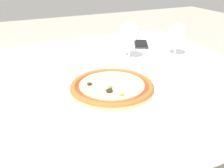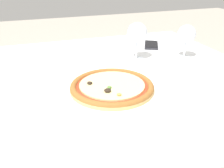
# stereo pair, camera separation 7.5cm
# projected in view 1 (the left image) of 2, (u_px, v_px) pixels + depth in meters

# --- Properties ---
(dining_table) EXTENTS (1.44, 1.10, 0.72)m
(dining_table) POSITION_uv_depth(u_px,v_px,m) (81.00, 97.00, 0.98)
(dining_table) COLOR #997047
(dining_table) RESTS_ON ground_plane
(pizza_plate) EXTENTS (0.33, 0.33, 0.04)m
(pizza_plate) POSITION_uv_depth(u_px,v_px,m) (112.00, 87.00, 0.85)
(pizza_plate) COLOR white
(pizza_plate) RESTS_ON dining_table
(wine_glass_far_left) EXTENTS (0.08, 0.08, 0.15)m
(wine_glass_far_left) POSITION_uv_depth(u_px,v_px,m) (177.00, 33.00, 1.15)
(wine_glass_far_left) COLOR silver
(wine_glass_far_left) RESTS_ON dining_table
(wine_glass_far_right) EXTENTS (0.09, 0.09, 0.17)m
(wine_glass_far_right) POSITION_uv_depth(u_px,v_px,m) (130.00, 33.00, 1.11)
(wine_glass_far_right) COLOR silver
(wine_glass_far_right) RESTS_ON dining_table
(cell_phone) EXTENTS (0.13, 0.16, 0.01)m
(cell_phone) POSITION_uv_depth(u_px,v_px,m) (141.00, 44.00, 1.35)
(cell_phone) COLOR #232328
(cell_phone) RESTS_ON dining_table
(napkin_folded) EXTENTS (0.16, 0.12, 0.01)m
(napkin_folded) POSITION_uv_depth(u_px,v_px,m) (208.00, 97.00, 0.81)
(napkin_folded) COLOR silver
(napkin_folded) RESTS_ON dining_table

